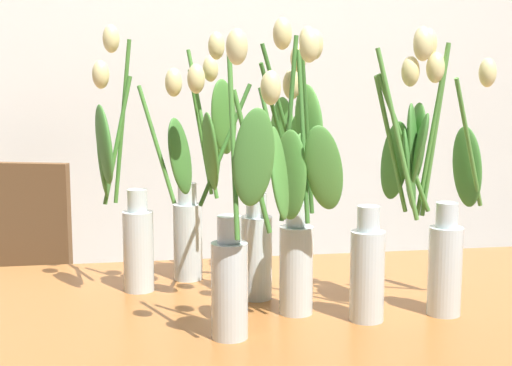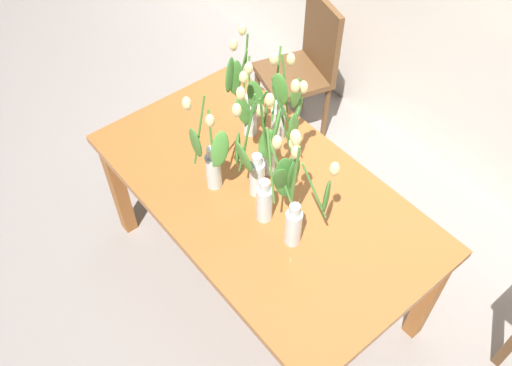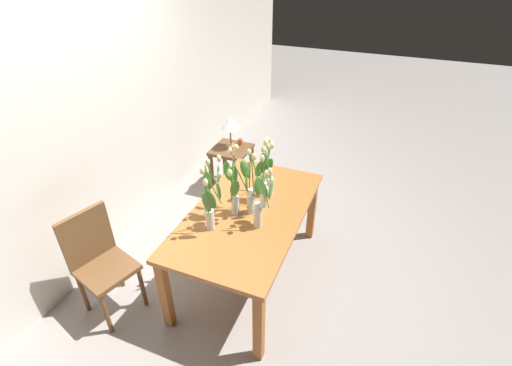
% 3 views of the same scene
% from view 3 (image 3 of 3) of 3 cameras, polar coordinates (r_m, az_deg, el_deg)
% --- Properties ---
extents(ground_plane, '(18.00, 18.00, 0.00)m').
position_cam_3_polar(ground_plane, '(3.60, -1.09, -13.77)').
color(ground_plane, gray).
extents(room_wall_rear, '(9.00, 0.10, 2.70)m').
position_cam_3_polar(room_wall_rear, '(3.57, -23.86, 9.21)').
color(room_wall_rear, silver).
rests_on(room_wall_rear, ground).
extents(dining_table, '(1.60, 0.90, 0.74)m').
position_cam_3_polar(dining_table, '(3.16, -1.21, -5.69)').
color(dining_table, '#A3602D').
rests_on(dining_table, ground).
extents(tulip_vase_0, '(0.15, 0.15, 0.56)m').
position_cam_3_polar(tulip_vase_0, '(2.85, 0.78, -3.72)').
color(tulip_vase_0, silver).
rests_on(tulip_vase_0, dining_table).
extents(tulip_vase_1, '(0.19, 0.19, 0.57)m').
position_cam_3_polar(tulip_vase_1, '(3.09, 1.30, 0.18)').
color(tulip_vase_1, silver).
rests_on(tulip_vase_1, dining_table).
extents(tulip_vase_2, '(0.15, 0.24, 0.59)m').
position_cam_3_polar(tulip_vase_2, '(2.97, -0.49, -1.18)').
color(tulip_vase_2, silver).
rests_on(tulip_vase_2, dining_table).
extents(tulip_vase_3, '(0.28, 0.25, 0.58)m').
position_cam_3_polar(tulip_vase_3, '(2.97, -3.20, -0.99)').
color(tulip_vase_3, silver).
rests_on(tulip_vase_3, dining_table).
extents(tulip_vase_4, '(0.24, 0.17, 0.58)m').
position_cam_3_polar(tulip_vase_4, '(3.19, 1.86, 1.24)').
color(tulip_vase_4, silver).
rests_on(tulip_vase_4, dining_table).
extents(tulip_vase_5, '(0.23, 0.15, 0.59)m').
position_cam_3_polar(tulip_vase_5, '(2.81, -7.03, -3.88)').
color(tulip_vase_5, silver).
rests_on(tulip_vase_5, dining_table).
extents(tulip_vase_6, '(0.16, 0.18, 0.57)m').
position_cam_3_polar(tulip_vase_6, '(2.96, -7.15, -2.20)').
color(tulip_vase_6, silver).
rests_on(tulip_vase_6, dining_table).
extents(dining_chair, '(0.50, 0.50, 0.93)m').
position_cam_3_polar(dining_chair, '(3.24, -23.11, -10.66)').
color(dining_chair, brown).
rests_on(dining_chair, ground).
extents(side_table, '(0.44, 0.44, 0.55)m').
position_cam_3_polar(side_table, '(4.54, -3.82, 4.06)').
color(side_table, brown).
rests_on(side_table, ground).
extents(table_lamp, '(0.22, 0.22, 0.40)m').
position_cam_3_polar(table_lamp, '(4.39, -4.05, 9.18)').
color(table_lamp, olive).
rests_on(table_lamp, side_table).
extents(pillar_candle, '(0.06, 0.06, 0.07)m').
position_cam_3_polar(pillar_candle, '(4.56, -2.48, 6.41)').
color(pillar_candle, '#CC4C23').
rests_on(pillar_candle, side_table).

